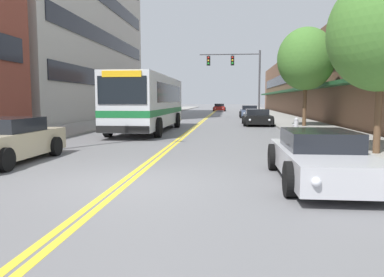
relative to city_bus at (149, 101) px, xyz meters
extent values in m
plane|color=slate|center=(2.44, 23.07, -1.81)|extent=(240.00, 240.00, 0.00)
cube|color=gray|center=(-5.04, 23.07, -1.74)|extent=(3.95, 106.00, 0.13)
cube|color=gray|center=(9.91, 23.07, -1.74)|extent=(3.95, 106.00, 0.13)
cube|color=yellow|center=(2.34, 23.07, -1.81)|extent=(0.14, 106.00, 0.01)
cube|color=yellow|center=(2.54, 23.07, -1.81)|extent=(0.14, 106.00, 0.01)
cube|color=black|center=(-7.22, 14.78, 2.06)|extent=(0.08, 25.57, 1.40)
cube|color=black|center=(-7.22, 14.78, 5.93)|extent=(0.08, 25.57, 1.40)
cube|color=black|center=(-7.22, 14.78, 9.80)|extent=(0.08, 25.57, 1.40)
cube|color=brown|center=(16.13, 23.07, 2.01)|extent=(8.00, 68.00, 7.64)
cube|color=#1E4C28|center=(11.58, 23.07, 1.09)|extent=(1.10, 61.20, 0.24)
cube|color=black|center=(12.09, 23.07, 2.93)|extent=(0.08, 61.20, 1.40)
cube|color=silver|center=(0.00, -0.10, -0.03)|extent=(2.48, 11.04, 2.85)
cube|color=#196B33|center=(0.00, -0.10, -0.60)|extent=(2.50, 11.06, 0.32)
cube|color=black|center=(0.00, 0.46, 0.42)|extent=(2.51, 8.62, 1.03)
cube|color=black|center=(0.00, -5.64, 0.48)|extent=(2.24, 0.04, 1.26)
cube|color=yellow|center=(0.00, -5.65, 1.19)|extent=(1.79, 0.06, 0.28)
cube|color=black|center=(0.00, -5.66, -1.28)|extent=(2.44, 0.08, 0.32)
cylinder|color=black|center=(-1.27, -3.85, -1.31)|extent=(0.30, 1.00, 1.00)
cylinder|color=black|center=(1.27, -3.85, -1.31)|extent=(0.30, 1.00, 1.00)
cylinder|color=black|center=(-1.27, 2.94, -1.31)|extent=(0.30, 1.00, 1.00)
cylinder|color=black|center=(1.27, 2.94, -1.31)|extent=(0.30, 1.00, 1.00)
cube|color=#232328|center=(-1.89, 15.16, -1.29)|extent=(1.75, 4.77, 0.66)
cube|color=black|center=(-1.89, 15.35, -0.72)|extent=(1.50, 2.10, 0.47)
cylinder|color=black|center=(-2.79, 13.68, -1.46)|extent=(0.22, 0.69, 0.69)
cylinder|color=black|center=(-1.00, 13.68, -1.46)|extent=(0.22, 0.69, 0.69)
cylinder|color=black|center=(-2.79, 16.64, -1.46)|extent=(0.22, 0.69, 0.69)
cylinder|color=black|center=(-1.00, 16.64, -1.46)|extent=(0.22, 0.69, 0.69)
sphere|color=silver|center=(-2.51, 12.76, -1.26)|extent=(0.16, 0.16, 0.16)
sphere|color=silver|center=(-1.28, 12.76, -1.26)|extent=(0.16, 0.16, 0.16)
cube|color=red|center=(-2.52, 17.55, -1.26)|extent=(0.18, 0.04, 0.10)
cube|color=red|center=(-1.26, 17.55, -1.26)|extent=(0.18, 0.04, 0.10)
cube|color=#BCAD89|center=(-1.89, -11.58, -1.27)|extent=(1.78, 4.54, 0.72)
cube|color=black|center=(-1.89, -11.40, -0.70)|extent=(1.53, 2.00, 0.42)
cylinder|color=black|center=(-0.98, -12.99, -1.49)|extent=(0.22, 0.63, 0.63)
cylinder|color=black|center=(-2.80, -10.17, -1.49)|extent=(0.22, 0.63, 0.63)
cylinder|color=black|center=(-0.98, -10.17, -1.49)|extent=(0.22, 0.63, 0.63)
cube|color=red|center=(-2.53, -9.30, -1.24)|extent=(0.18, 0.04, 0.10)
cube|color=red|center=(-1.25, -9.30, -1.24)|extent=(0.18, 0.04, 0.10)
cube|color=#B7B7BC|center=(6.82, -13.42, -1.34)|extent=(1.72, 4.57, 0.55)
cube|color=black|center=(6.82, -13.24, -0.86)|extent=(1.48, 2.01, 0.42)
cylinder|color=black|center=(5.94, -14.84, -1.46)|extent=(0.22, 0.69, 0.69)
cylinder|color=black|center=(5.94, -12.01, -1.46)|extent=(0.22, 0.69, 0.69)
cylinder|color=black|center=(7.70, -12.01, -1.46)|extent=(0.22, 0.69, 0.69)
sphere|color=silver|center=(6.22, -15.72, -1.31)|extent=(0.16, 0.16, 0.16)
cube|color=red|center=(6.20, -11.13, -1.31)|extent=(0.18, 0.04, 0.10)
cube|color=red|center=(7.44, -11.13, -1.31)|extent=(0.18, 0.04, 0.10)
cube|color=black|center=(6.82, 5.96, -1.34)|extent=(1.86, 4.67, 0.58)
cube|color=black|center=(6.82, 6.14, -0.84)|extent=(1.60, 2.05, 0.42)
cylinder|color=black|center=(5.87, 4.51, -1.49)|extent=(0.22, 0.63, 0.63)
cylinder|color=black|center=(7.77, 4.51, -1.49)|extent=(0.22, 0.63, 0.63)
cylinder|color=black|center=(5.87, 7.40, -1.49)|extent=(0.22, 0.63, 0.63)
cylinder|color=black|center=(7.77, 7.40, -1.49)|extent=(0.22, 0.63, 0.63)
sphere|color=silver|center=(6.17, 3.60, -1.31)|extent=(0.16, 0.16, 0.16)
sphere|color=silver|center=(7.47, 3.60, -1.31)|extent=(0.16, 0.16, 0.16)
cube|color=red|center=(6.15, 8.30, -1.31)|extent=(0.18, 0.04, 0.10)
cube|color=red|center=(7.49, 8.30, -1.31)|extent=(0.18, 0.04, 0.10)
cube|color=#475675|center=(6.85, 17.66, -1.31)|extent=(1.73, 4.33, 0.66)
cube|color=black|center=(6.85, 17.84, -0.76)|extent=(1.49, 1.90, 0.44)
cylinder|color=black|center=(5.96, 16.32, -1.50)|extent=(0.22, 0.62, 0.62)
cylinder|color=black|center=(7.74, 16.32, -1.50)|extent=(0.22, 0.62, 0.62)
cylinder|color=black|center=(5.96, 19.01, -1.50)|extent=(0.22, 0.62, 0.62)
cylinder|color=black|center=(7.74, 19.01, -1.50)|extent=(0.22, 0.62, 0.62)
sphere|color=silver|center=(6.25, 15.48, -1.27)|extent=(0.16, 0.16, 0.16)
sphere|color=silver|center=(7.46, 15.48, -1.27)|extent=(0.16, 0.16, 0.16)
cube|color=red|center=(6.23, 19.84, -1.27)|extent=(0.18, 0.04, 0.10)
cube|color=red|center=(7.48, 19.84, -1.27)|extent=(0.18, 0.04, 0.10)
cube|color=maroon|center=(3.11, 41.00, -1.33)|extent=(1.81, 4.16, 0.60)
cube|color=black|center=(3.11, 41.17, -0.81)|extent=(1.56, 1.83, 0.45)
cylinder|color=black|center=(2.19, 39.71, -1.49)|extent=(0.22, 0.63, 0.63)
cylinder|color=black|center=(4.04, 39.71, -1.49)|extent=(0.22, 0.63, 0.63)
cylinder|color=black|center=(2.19, 42.29, -1.49)|extent=(0.22, 0.63, 0.63)
cylinder|color=black|center=(4.04, 42.29, -1.49)|extent=(0.22, 0.63, 0.63)
sphere|color=silver|center=(2.48, 38.90, -1.30)|extent=(0.16, 0.16, 0.16)
sphere|color=silver|center=(3.75, 38.90, -1.30)|extent=(0.16, 0.16, 0.16)
cube|color=red|center=(2.46, 43.09, -1.30)|extent=(0.18, 0.04, 0.10)
cube|color=red|center=(3.77, 43.09, -1.30)|extent=(0.18, 0.04, 0.10)
cylinder|color=#47474C|center=(7.64, 14.95, 1.49)|extent=(0.18, 0.18, 6.60)
cylinder|color=#47474C|center=(4.74, 14.95, 4.44)|extent=(5.80, 0.11, 0.11)
cube|color=black|center=(5.03, 14.95, 3.84)|extent=(0.34, 0.26, 0.92)
sphere|color=red|center=(5.03, 14.79, 4.11)|extent=(0.18, 0.18, 0.18)
sphere|color=yellow|center=(5.03, 14.79, 3.84)|extent=(0.18, 0.18, 0.18)
sphere|color=green|center=(5.03, 14.79, 3.56)|extent=(0.18, 0.18, 0.18)
cylinder|color=black|center=(5.03, 14.95, 4.37)|extent=(0.02, 0.02, 0.14)
cube|color=black|center=(2.70, 14.95, 3.84)|extent=(0.34, 0.26, 0.92)
sphere|color=red|center=(2.70, 14.79, 4.11)|extent=(0.18, 0.18, 0.18)
sphere|color=yellow|center=(2.70, 14.79, 3.84)|extent=(0.18, 0.18, 0.18)
sphere|color=green|center=(2.70, 14.79, 3.56)|extent=(0.18, 0.18, 0.18)
cylinder|color=black|center=(2.70, 14.95, 4.37)|extent=(0.02, 0.02, 0.14)
cylinder|color=brown|center=(9.53, -9.42, -0.48)|extent=(0.22, 0.22, 2.40)
ellipsoid|color=#42752D|center=(9.53, -9.42, 2.16)|extent=(3.38, 3.38, 3.71)
cylinder|color=brown|center=(9.75, 3.55, -0.27)|extent=(0.25, 0.25, 2.83)
ellipsoid|color=#42752D|center=(9.75, 3.55, 2.73)|extent=(3.72, 3.72, 4.09)
cylinder|color=#B7B7BC|center=(8.39, -1.28, -1.38)|extent=(0.24, 0.24, 0.61)
sphere|color=#B7B7BC|center=(8.39, -1.28, -1.01)|extent=(0.22, 0.22, 0.22)
cylinder|color=#B7B7BC|center=(8.23, -1.28, -1.31)|extent=(0.08, 0.11, 0.11)
camera|label=1|loc=(4.76, -22.00, 0.04)|focal=35.00mm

